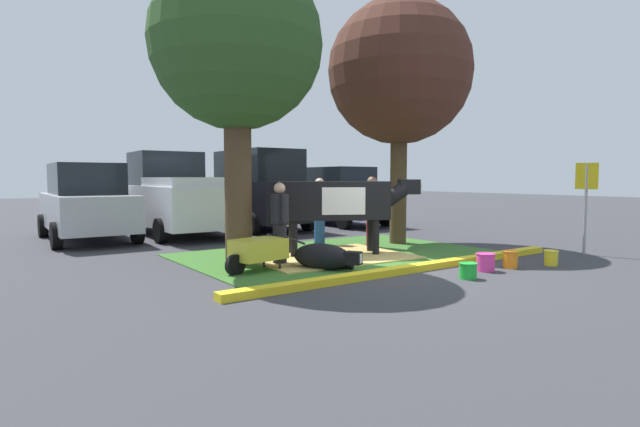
# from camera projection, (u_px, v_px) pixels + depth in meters

# --- Properties ---
(ground_plane) EXTENTS (80.00, 80.00, 0.00)m
(ground_plane) POSITION_uv_depth(u_px,v_px,m) (396.00, 270.00, 8.85)
(ground_plane) COLOR #38383D
(grass_island) EXTENTS (6.42, 4.31, 0.02)m
(grass_island) POSITION_uv_depth(u_px,v_px,m) (338.00, 254.00, 10.62)
(grass_island) COLOR #386B28
(grass_island) RESTS_ON ground
(curb_yellow) EXTENTS (7.62, 0.24, 0.12)m
(curb_yellow) POSITION_uv_depth(u_px,v_px,m) (418.00, 267.00, 8.75)
(curb_yellow) COLOR yellow
(curb_yellow) RESTS_ON ground
(hay_bedding) EXTENTS (3.34, 2.60, 0.04)m
(hay_bedding) POSITION_uv_depth(u_px,v_px,m) (328.00, 257.00, 10.17)
(hay_bedding) COLOR tan
(hay_bedding) RESTS_ON ground
(shade_tree_left) EXTENTS (3.20, 3.20, 5.74)m
(shade_tree_left) POSITION_uv_depth(u_px,v_px,m) (237.00, 46.00, 9.12)
(shade_tree_left) COLOR #4C3823
(shade_tree_left) RESTS_ON ground
(shade_tree_right) EXTENTS (3.52, 3.52, 6.00)m
(shade_tree_right) POSITION_uv_depth(u_px,v_px,m) (400.00, 73.00, 12.06)
(shade_tree_right) COLOR #4C3823
(shade_tree_right) RESTS_ON ground
(cow_holstein) EXTENTS (2.93, 1.80, 1.61)m
(cow_holstein) POSITION_uv_depth(u_px,v_px,m) (339.00, 201.00, 10.43)
(cow_holstein) COLOR black
(cow_holstein) RESTS_ON ground
(calf_lying) EXTENTS (0.95, 1.29, 0.48)m
(calf_lying) POSITION_uv_depth(u_px,v_px,m) (324.00, 257.00, 8.80)
(calf_lying) COLOR black
(calf_lying) RESTS_ON ground
(person_handler) EXTENTS (0.34, 0.51, 1.68)m
(person_handler) POSITION_uv_depth(u_px,v_px,m) (372.00, 210.00, 11.55)
(person_handler) COLOR maroon
(person_handler) RESTS_ON ground
(person_visitor_near) EXTENTS (0.34, 0.52, 1.56)m
(person_visitor_near) POSITION_uv_depth(u_px,v_px,m) (280.00, 221.00, 9.27)
(person_visitor_near) COLOR black
(person_visitor_near) RESTS_ON ground
(person_visitor_far) EXTENTS (0.47, 0.34, 1.64)m
(person_visitor_far) POSITION_uv_depth(u_px,v_px,m) (320.00, 209.00, 12.06)
(person_visitor_far) COLOR #23478C
(person_visitor_far) RESTS_ON ground
(wheelbarrow) EXTENTS (1.62, 0.78, 0.63)m
(wheelbarrow) POSITION_uv_depth(u_px,v_px,m) (257.00, 250.00, 8.63)
(wheelbarrow) COLOR gold
(wheelbarrow) RESTS_ON ground
(parking_sign) EXTENTS (0.14, 0.44, 1.96)m
(parking_sign) POSITION_uv_depth(u_px,v_px,m) (586.00, 190.00, 10.50)
(parking_sign) COLOR #99999E
(parking_sign) RESTS_ON ground
(bucket_green) EXTENTS (0.30, 0.30, 0.27)m
(bucket_green) POSITION_uv_depth(u_px,v_px,m) (468.00, 270.00, 8.05)
(bucket_green) COLOR green
(bucket_green) RESTS_ON ground
(bucket_pink) EXTENTS (0.34, 0.34, 0.32)m
(bucket_pink) POSITION_uv_depth(u_px,v_px,m) (485.00, 262.00, 8.72)
(bucket_pink) COLOR #EA3893
(bucket_pink) RESTS_ON ground
(bucket_orange) EXTENTS (0.28, 0.28, 0.32)m
(bucket_orange) POSITION_uv_depth(u_px,v_px,m) (510.00, 259.00, 9.02)
(bucket_orange) COLOR orange
(bucket_orange) RESTS_ON ground
(bucket_yellow) EXTENTS (0.27, 0.27, 0.29)m
(bucket_yellow) POSITION_uv_depth(u_px,v_px,m) (551.00, 258.00, 9.28)
(bucket_yellow) COLOR yellow
(bucket_yellow) RESTS_ON ground
(sedan_silver) EXTENTS (2.08, 4.43, 2.02)m
(sedan_silver) POSITION_uv_depth(u_px,v_px,m) (87.00, 203.00, 12.96)
(sedan_silver) COLOR #B7B7BC
(sedan_silver) RESTS_ON ground
(pickup_truck_black) EXTENTS (2.29, 5.43, 2.42)m
(pickup_truck_black) POSITION_uv_depth(u_px,v_px,m) (175.00, 196.00, 14.43)
(pickup_truck_black) COLOR silver
(pickup_truck_black) RESTS_ON ground
(suv_black) EXTENTS (2.18, 4.63, 2.52)m
(suv_black) POSITION_uv_depth(u_px,v_px,m) (258.00, 190.00, 15.91)
(suv_black) COLOR black
(suv_black) RESTS_ON ground
(hatchback_white) EXTENTS (2.08, 4.43, 2.02)m
(hatchback_white) POSITION_uv_depth(u_px,v_px,m) (340.00, 197.00, 17.40)
(hatchback_white) COLOR navy
(hatchback_white) RESTS_ON ground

